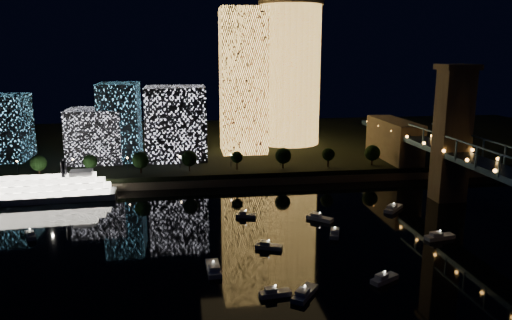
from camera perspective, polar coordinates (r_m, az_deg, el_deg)
The scene contains 10 objects.
ground at distance 133.40m, azimuth 6.36°, elevation -11.95°, with size 520.00×520.00×0.00m, color black.
far_bank at distance 284.00m, azimuth -1.73°, elevation 1.86°, with size 420.00×160.00×5.00m, color black.
seawall at distance 208.78m, azimuth 0.73°, elevation -2.34°, with size 420.00×6.00×3.00m, color #6B5E4C.
tower_cylindrical at distance 269.65m, azimuth 3.90°, elevation 9.81°, with size 34.00×34.00×74.54m.
tower_rectangular at distance 246.61m, azimuth -1.47°, elevation 8.98°, with size 21.88×21.88×69.61m, color #FFB851.
midrise_blocks at distance 239.69m, azimuth -16.74°, elevation 3.73°, with size 103.39×33.15×35.23m.
riverboat at distance 201.72m, azimuth -23.27°, elevation -3.18°, with size 52.45×14.32×15.62m.
motorboats at distance 142.15m, azimuth 4.34°, elevation -9.95°, with size 128.20×73.30×2.78m.
esplanade_trees at distance 210.20m, azimuth -6.09°, elevation 0.21°, with size 166.02×6.98×8.99m.
street_lamps at distance 216.26m, azimuth -8.70°, elevation 0.09°, with size 132.70×0.70×5.65m.
Camera 1 is at (-31.65, -117.27, 55.14)m, focal length 35.00 mm.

